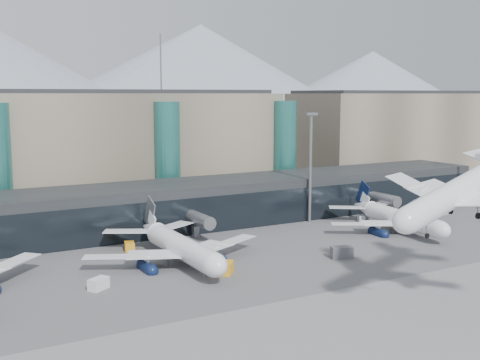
# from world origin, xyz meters

# --- Properties ---
(ground) EXTENTS (900.00, 900.00, 0.00)m
(ground) POSITION_xyz_m (0.00, 0.00, 0.00)
(ground) COLOR #515154
(ground) RESTS_ON ground
(runway_strip) EXTENTS (400.00, 40.00, 0.04)m
(runway_strip) POSITION_xyz_m (0.00, -15.00, 0.02)
(runway_strip) COLOR slate
(runway_strip) RESTS_ON ground
(runway_markings) EXTENTS (128.00, 1.00, 0.02)m
(runway_markings) POSITION_xyz_m (-0.00, -15.00, 0.05)
(runway_markings) COLOR gold
(runway_markings) RESTS_ON ground
(concourse) EXTENTS (170.00, 27.00, 10.00)m
(concourse) POSITION_xyz_m (-0.02, 57.73, 4.97)
(concourse) COLOR black
(concourse) RESTS_ON ground
(terminal_main) EXTENTS (130.00, 30.00, 31.00)m
(terminal_main) POSITION_xyz_m (-25.00, 90.00, 15.44)
(terminal_main) COLOR gray
(terminal_main) RESTS_ON ground
(terminal_east) EXTENTS (70.00, 30.00, 31.00)m
(terminal_east) POSITION_xyz_m (95.00, 90.00, 15.44)
(terminal_east) COLOR gray
(terminal_east) RESTS_ON ground
(teal_towers) EXTENTS (116.40, 19.40, 46.00)m
(teal_towers) POSITION_xyz_m (-14.99, 74.01, 14.01)
(teal_towers) COLOR #28716A
(teal_towers) RESTS_ON ground
(mountain_ridge) EXTENTS (910.00, 400.00, 110.00)m
(mountain_ridge) POSITION_xyz_m (15.97, 380.00, 45.74)
(mountain_ridge) COLOR gray
(mountain_ridge) RESTS_ON ground
(lightmast_mid) EXTENTS (3.00, 1.20, 25.60)m
(lightmast_mid) POSITION_xyz_m (30.00, 48.00, 14.42)
(lightmast_mid) COLOR slate
(lightmast_mid) RESTS_ON ground
(hero_jet) EXTENTS (31.60, 31.58, 10.26)m
(hero_jet) POSITION_xyz_m (17.34, -7.96, 17.86)
(hero_jet) COLOR white
(hero_jet) RESTS_ON ground
(jet_parked_mid) EXTENTS (35.28, 33.99, 11.36)m
(jet_parked_mid) POSITION_xyz_m (-10.84, 32.43, 4.30)
(jet_parked_mid) COLOR white
(jet_parked_mid) RESTS_ON ground
(jet_parked_right) EXTENTS (33.03, 32.67, 10.68)m
(jet_parked_right) POSITION_xyz_m (41.35, 32.34, 4.04)
(jet_parked_right) COLOR white
(jet_parked_right) RESTS_ON ground
(veh_a) EXTENTS (3.68, 3.26, 1.81)m
(veh_a) POSITION_xyz_m (-27.44, 23.25, 0.90)
(veh_a) COLOR silver
(veh_a) RESTS_ON ground
(veh_b) EXTENTS (2.43, 3.26, 1.68)m
(veh_b) POSITION_xyz_m (-15.73, 43.12, 0.84)
(veh_b) COLOR orange
(veh_b) RESTS_ON ground
(veh_c) EXTENTS (4.38, 3.27, 2.17)m
(veh_c) POSITION_xyz_m (16.54, 19.14, 1.09)
(veh_c) COLOR #4F4F54
(veh_c) RESTS_ON ground
(veh_d) EXTENTS (2.27, 2.82, 1.42)m
(veh_d) POSITION_xyz_m (41.08, 42.63, 0.71)
(veh_d) COLOR silver
(veh_d) RESTS_ON ground
(veh_h) EXTENTS (3.68, 3.90, 1.95)m
(veh_h) POSITION_xyz_m (-6.33, 21.03, 0.97)
(veh_h) COLOR orange
(veh_h) RESTS_ON ground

